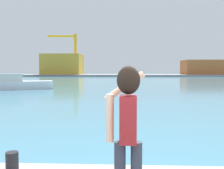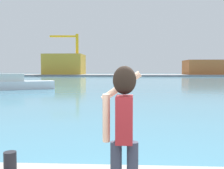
% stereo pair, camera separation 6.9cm
% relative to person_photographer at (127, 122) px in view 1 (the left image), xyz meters
% --- Properties ---
extents(ground_plane, '(220.00, 220.00, 0.00)m').
position_rel_person_photographer_xyz_m(ground_plane, '(0.26, 49.45, -1.74)').
color(ground_plane, '#334751').
extents(harbor_water, '(140.00, 100.00, 0.02)m').
position_rel_person_photographer_xyz_m(harbor_water, '(0.26, 51.45, -1.73)').
color(harbor_water, teal).
rests_on(harbor_water, ground_plane).
extents(far_shore_dock, '(140.00, 20.00, 0.51)m').
position_rel_person_photographer_xyz_m(far_shore_dock, '(0.26, 91.45, -1.48)').
color(far_shore_dock, gray).
rests_on(far_shore_dock, ground_plane).
extents(person_photographer, '(0.53, 0.55, 1.74)m').
position_rel_person_photographer_xyz_m(person_photographer, '(0.00, 0.00, 0.00)').
color(person_photographer, '#2D3342').
rests_on(person_photographer, quay_promenade).
extents(harbor_bollard, '(0.21, 0.21, 0.32)m').
position_rel_person_photographer_xyz_m(harbor_bollard, '(-1.90, 1.06, -0.90)').
color(harbor_bollard, black).
rests_on(harbor_bollard, quay_promenade).
extents(boat_moored, '(7.74, 4.55, 1.84)m').
position_rel_person_photographer_xyz_m(boat_moored, '(-12.57, 27.25, -1.06)').
color(boat_moored, white).
rests_on(boat_moored, harbor_water).
extents(warehouse_left, '(13.64, 11.58, 7.17)m').
position_rel_person_photographer_xyz_m(warehouse_left, '(-22.34, 91.44, 2.36)').
color(warehouse_left, gold).
rests_on(warehouse_left, far_shore_dock).
extents(warehouse_right, '(17.67, 11.55, 5.03)m').
position_rel_person_photographer_xyz_m(warehouse_right, '(29.64, 92.09, 1.29)').
color(warehouse_right, '#B26633').
rests_on(warehouse_right, far_shore_dock).
extents(port_crane, '(9.91, 1.53, 14.03)m').
position_rel_person_photographer_xyz_m(port_crane, '(-18.32, 88.32, 7.33)').
color(port_crane, yellow).
rests_on(port_crane, far_shore_dock).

